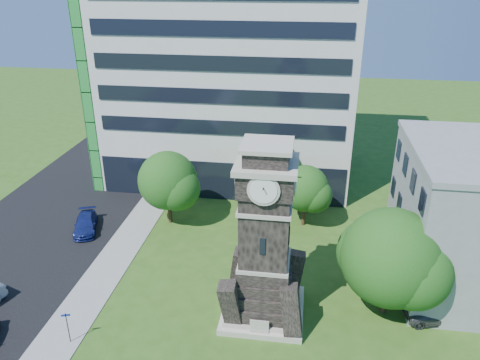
% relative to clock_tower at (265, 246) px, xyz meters
% --- Properties ---
extents(ground, '(160.00, 160.00, 0.00)m').
position_rel_clock_tower_xyz_m(ground, '(-3.00, -2.00, -5.28)').
color(ground, '#2F5618').
rests_on(ground, ground).
extents(sidewalk, '(3.00, 70.00, 0.06)m').
position_rel_clock_tower_xyz_m(sidewalk, '(-12.50, 3.00, -5.25)').
color(sidewalk, gray).
rests_on(sidewalk, ground).
extents(street, '(14.00, 80.00, 0.02)m').
position_rel_clock_tower_xyz_m(street, '(-21.00, 3.00, -5.27)').
color(street, black).
rests_on(street, ground).
extents(clock_tower, '(5.40, 5.40, 12.22)m').
position_rel_clock_tower_xyz_m(clock_tower, '(0.00, 0.00, 0.00)').
color(clock_tower, beige).
rests_on(clock_tower, ground).
extents(office_tall, '(26.20, 15.11, 28.60)m').
position_rel_clock_tower_xyz_m(office_tall, '(-6.20, 23.84, 8.94)').
color(office_tall, silver).
rests_on(office_tall, ground).
extents(car_street_north, '(3.18, 4.81, 1.29)m').
position_rel_clock_tower_xyz_m(car_street_north, '(-16.77, 8.55, -4.63)').
color(car_street_north, navy).
rests_on(car_street_north, ground).
extents(car_east_lot, '(4.75, 2.77, 1.24)m').
position_rel_clock_tower_xyz_m(car_east_lot, '(11.55, 0.97, -4.66)').
color(car_east_lot, '#47484C').
rests_on(car_east_lot, ground).
extents(park_bench, '(1.82, 0.48, 0.94)m').
position_rel_clock_tower_xyz_m(park_bench, '(0.11, -0.21, -4.78)').
color(park_bench, black).
rests_on(park_bench, ground).
extents(street_sign, '(0.54, 0.05, 2.26)m').
position_rel_clock_tower_xyz_m(street_sign, '(-11.65, -4.60, -3.86)').
color(street_sign, black).
rests_on(street_sign, ground).
extents(tree_nw, '(5.81, 5.28, 6.84)m').
position_rel_clock_tower_xyz_m(tree_nw, '(-9.67, 11.14, -1.25)').
color(tree_nw, '#332114').
rests_on(tree_nw, ground).
extents(tree_nc, '(6.39, 5.81, 7.17)m').
position_rel_clock_tower_xyz_m(tree_nc, '(-1.26, 16.69, -1.19)').
color(tree_nc, '#332114').
rests_on(tree_nc, ground).
extents(tree_ne, '(4.58, 4.16, 5.74)m').
position_rel_clock_tower_xyz_m(tree_ne, '(2.46, 12.45, -1.77)').
color(tree_ne, '#332114').
rests_on(tree_ne, ground).
extents(tree_east, '(7.18, 6.53, 7.65)m').
position_rel_clock_tower_xyz_m(tree_east, '(8.16, 1.23, -1.07)').
color(tree_east, '#332114').
rests_on(tree_east, ground).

